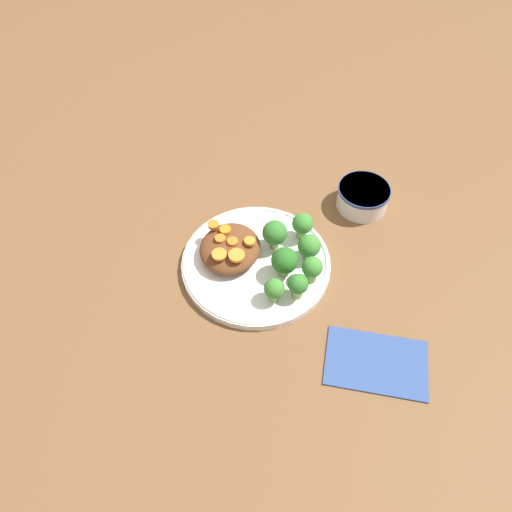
% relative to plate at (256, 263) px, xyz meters
% --- Properties ---
extents(ground_plane, '(4.00, 4.00, 0.00)m').
position_rel_plate_xyz_m(ground_plane, '(0.00, 0.00, -0.01)').
color(ground_plane, brown).
extents(plate, '(0.26, 0.26, 0.02)m').
position_rel_plate_xyz_m(plate, '(0.00, 0.00, 0.00)').
color(plate, white).
rests_on(plate, ground_plane).
extents(dip_bowl, '(0.10, 0.10, 0.05)m').
position_rel_plate_xyz_m(dip_bowl, '(-0.15, -0.20, 0.02)').
color(dip_bowl, silver).
rests_on(dip_bowl, ground_plane).
extents(stew_mound, '(0.10, 0.11, 0.04)m').
position_rel_plate_xyz_m(stew_mound, '(0.05, 0.00, 0.02)').
color(stew_mound, brown).
rests_on(stew_mound, plate).
extents(broccoli_floret_0, '(0.03, 0.03, 0.05)m').
position_rel_plate_xyz_m(broccoli_floret_0, '(-0.05, 0.06, 0.03)').
color(broccoli_floret_0, '#759E51').
rests_on(broccoli_floret_0, plate).
extents(broccoli_floret_1, '(0.04, 0.04, 0.06)m').
position_rel_plate_xyz_m(broccoli_floret_1, '(-0.05, 0.01, 0.04)').
color(broccoli_floret_1, '#7FA85B').
rests_on(broccoli_floret_1, plate).
extents(broccoli_floret_2, '(0.04, 0.04, 0.05)m').
position_rel_plate_xyz_m(broccoli_floret_2, '(-0.08, -0.04, 0.03)').
color(broccoli_floret_2, '#759E51').
rests_on(broccoli_floret_2, plate).
extents(broccoli_floret_3, '(0.04, 0.04, 0.05)m').
position_rel_plate_xyz_m(broccoli_floret_3, '(-0.06, -0.08, 0.04)').
color(broccoli_floret_3, '#759E51').
rests_on(broccoli_floret_3, plate).
extents(broccoli_floret_4, '(0.03, 0.03, 0.05)m').
position_rel_plate_xyz_m(broccoli_floret_4, '(-0.09, 0.05, 0.03)').
color(broccoli_floret_4, '#7FA85B').
rests_on(broccoli_floret_4, plate).
extents(broccoli_floret_5, '(0.03, 0.03, 0.05)m').
position_rel_plate_xyz_m(broccoli_floret_5, '(-0.10, 0.01, 0.04)').
color(broccoli_floret_5, '#759E51').
rests_on(broccoli_floret_5, plate).
extents(broccoli_floret_6, '(0.04, 0.04, 0.06)m').
position_rel_plate_xyz_m(broccoli_floret_6, '(-0.02, -0.04, 0.04)').
color(broccoli_floret_6, '#759E51').
rests_on(broccoli_floret_6, plate).
extents(carrot_slice_0, '(0.02, 0.02, 0.01)m').
position_rel_plate_xyz_m(carrot_slice_0, '(0.08, -0.02, 0.04)').
color(carrot_slice_0, orange).
rests_on(carrot_slice_0, stew_mound).
extents(carrot_slice_1, '(0.03, 0.03, 0.01)m').
position_rel_plate_xyz_m(carrot_slice_1, '(0.02, 0.03, 0.04)').
color(carrot_slice_1, orange).
rests_on(carrot_slice_1, stew_mound).
extents(carrot_slice_2, '(0.02, 0.02, 0.00)m').
position_rel_plate_xyz_m(carrot_slice_2, '(0.04, -0.00, 0.04)').
color(carrot_slice_2, orange).
rests_on(carrot_slice_2, stew_mound).
extents(carrot_slice_3, '(0.02, 0.02, 0.01)m').
position_rel_plate_xyz_m(carrot_slice_3, '(0.01, -0.01, 0.04)').
color(carrot_slice_3, orange).
rests_on(carrot_slice_3, stew_mound).
extents(carrot_slice_4, '(0.02, 0.02, 0.00)m').
position_rel_plate_xyz_m(carrot_slice_4, '(0.05, 0.03, 0.04)').
color(carrot_slice_4, orange).
rests_on(carrot_slice_4, stew_mound).
extents(carrot_slice_5, '(0.02, 0.02, 0.00)m').
position_rel_plate_xyz_m(carrot_slice_5, '(0.06, -0.02, 0.04)').
color(carrot_slice_5, orange).
rests_on(carrot_slice_5, stew_mound).
extents(carrot_slice_6, '(0.02, 0.02, 0.00)m').
position_rel_plate_xyz_m(carrot_slice_6, '(0.06, 0.00, 0.04)').
color(carrot_slice_6, orange).
rests_on(carrot_slice_6, stew_mound).
extents(napkin, '(0.17, 0.12, 0.01)m').
position_rel_plate_xyz_m(napkin, '(-0.23, 0.12, -0.01)').
color(napkin, '#334C8C').
rests_on(napkin, ground_plane).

